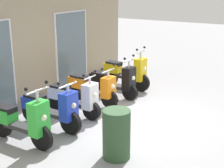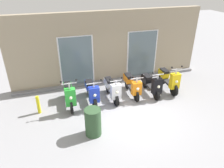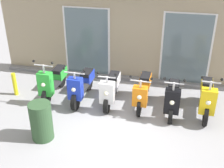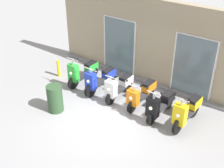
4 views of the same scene
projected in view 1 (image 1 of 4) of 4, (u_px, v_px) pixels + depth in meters
ground_plane at (130, 121)px, 7.88m from camera, size 40.00×40.00×0.00m
storefront_facade at (31, 43)px, 8.92m from camera, size 8.81×0.50×3.23m
scooter_green at (21, 120)px, 6.63m from camera, size 0.60×1.65×1.34m
scooter_blue at (51, 108)px, 7.35m from camera, size 0.63×1.68×1.22m
scooter_white at (74, 98)px, 8.04m from camera, size 0.53×1.51×1.17m
scooter_orange at (93, 87)px, 8.80m from camera, size 0.60×1.57×1.13m
scooter_black at (114, 81)px, 9.38m from camera, size 0.54×1.56×1.24m
scooter_yellow at (126, 72)px, 10.11m from camera, size 0.51×1.65×1.32m
trash_bin at (116, 134)px, 6.10m from camera, size 0.51×0.51×0.93m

